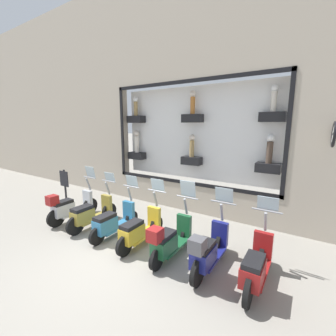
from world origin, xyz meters
The scene contains 10 objects.
ground_plane centered at (0.00, 0.00, 0.00)m, with size 120.00×120.00×0.00m, color gray.
building_facade centered at (3.60, 0.00, 4.22)m, with size 1.22×36.00×8.27m.
scooter_red_0 centered at (0.65, -2.93, 0.45)m, with size 1.81×0.61×1.58m.
scooter_navy_1 centered at (0.60, -1.98, 0.49)m, with size 1.81×0.61×1.63m.
scooter_green_2 centered at (0.58, -1.04, 0.46)m, with size 1.79×0.60×1.67m.
scooter_yellow_3 centered at (0.65, -0.10, 0.43)m, with size 1.80×0.61×1.59m.
scooter_teal_4 centered at (0.65, 0.84, 0.42)m, with size 1.79×0.60×1.57m.
scooter_olive_5 centered at (0.65, 1.78, 0.44)m, with size 1.81×0.61×1.56m.
scooter_silver_6 centered at (0.60, 2.72, 0.49)m, with size 1.81×0.61×1.66m.
shop_sign_post centered at (1.12, 3.72, 0.79)m, with size 0.36×0.45×1.49m.
Camera 1 is at (-3.42, -3.57, 3.05)m, focal length 24.00 mm.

